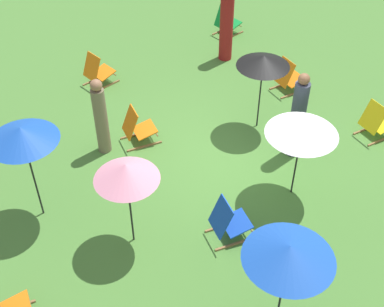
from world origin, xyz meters
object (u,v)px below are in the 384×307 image
(deckchair_0, at_px, (98,71))
(deckchair_4, at_px, (228,222))
(deckchair_9, at_px, (288,77))
(deckchair_6, at_px, (376,122))
(deckchair_5, at_px, (137,128))
(person_2, at_px, (226,26))
(person_1, at_px, (101,117))
(umbrella_3, at_px, (289,252))
(deckchair_3, at_px, (227,22))
(person_0, at_px, (298,117))
(umbrella_2, at_px, (126,172))
(umbrella_1, at_px, (263,61))
(umbrella_4, at_px, (303,127))
(umbrella_0, at_px, (22,134))

(deckchair_0, xyz_separation_m, deckchair_4, (-5.52, 0.19, 0.00))
(deckchair_9, bearing_deg, deckchair_6, -166.74)
(deckchair_5, height_order, person_2, person_2)
(deckchair_9, relative_size, person_2, 0.44)
(person_1, bearing_deg, umbrella_3, 151.51)
(deckchair_3, distance_m, deckchair_4, 7.26)
(deckchair_9, height_order, person_0, person_0)
(person_1, bearing_deg, person_2, -101.93)
(deckchair_0, height_order, person_1, person_1)
(deckchair_4, xyz_separation_m, umbrella_3, (-1.72, 0.36, 1.27))
(deckchair_0, bearing_deg, deckchair_6, -152.42)
(deckchair_6, relative_size, person_0, 0.44)
(umbrella_2, height_order, person_2, person_2)
(deckchair_4, height_order, deckchair_9, same)
(umbrella_1, relative_size, person_1, 1.02)
(deckchair_5, distance_m, umbrella_2, 2.90)
(umbrella_2, height_order, umbrella_3, umbrella_3)
(deckchair_4, height_order, umbrella_4, umbrella_4)
(deckchair_3, bearing_deg, umbrella_3, 140.02)
(deckchair_5, bearing_deg, umbrella_4, -139.84)
(deckchair_4, bearing_deg, umbrella_1, -36.16)
(deckchair_4, bearing_deg, person_0, -54.71)
(deckchair_4, distance_m, person_1, 3.36)
(umbrella_2, xyz_separation_m, person_0, (0.25, -3.80, -0.68))
(deckchair_5, bearing_deg, umbrella_0, 118.82)
(deckchair_5, relative_size, umbrella_4, 0.49)
(deckchair_0, bearing_deg, deckchair_5, 162.85)
(deckchair_9, relative_size, umbrella_2, 0.48)
(deckchair_0, distance_m, umbrella_0, 4.45)
(deckchair_6, bearing_deg, umbrella_3, 120.62)
(umbrella_2, bearing_deg, deckchair_6, -92.77)
(deckchair_4, bearing_deg, deckchair_5, 12.41)
(umbrella_2, bearing_deg, umbrella_0, 36.92)
(umbrella_0, bearing_deg, deckchair_9, -84.54)
(deckchair_9, bearing_deg, umbrella_4, 143.98)
(umbrella_3, bearing_deg, person_1, 4.53)
(deckchair_9, relative_size, umbrella_3, 0.47)
(deckchair_5, relative_size, deckchair_6, 1.00)
(deckchair_3, relative_size, umbrella_0, 0.43)
(deckchair_0, relative_size, umbrella_0, 0.43)
(deckchair_3, relative_size, umbrella_4, 0.49)
(deckchair_0, relative_size, deckchair_6, 1.01)
(umbrella_3, xyz_separation_m, person_2, (6.59, -3.82, -0.73))
(umbrella_1, bearing_deg, deckchair_6, -131.51)
(umbrella_3, xyz_separation_m, umbrella_4, (1.94, -2.00, -0.08))
(deckchair_5, relative_size, person_0, 0.44)
(deckchair_6, bearing_deg, umbrella_0, 79.89)
(deckchair_9, bearing_deg, umbrella_0, 98.87)
(umbrella_2, xyz_separation_m, person_1, (2.42, -0.63, -0.75))
(deckchair_0, bearing_deg, deckchair_9, -137.77)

